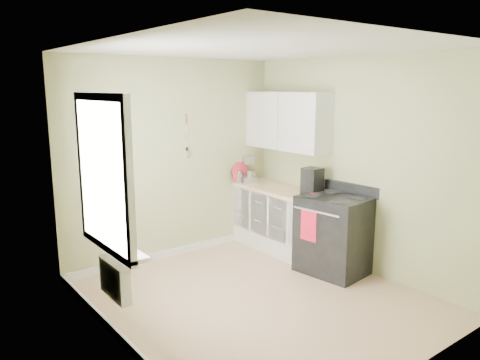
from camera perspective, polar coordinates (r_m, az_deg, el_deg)
floor at (r=5.37m, az=2.23°, el=-14.41°), size 3.20×3.60×0.02m
ceiling at (r=4.86m, az=2.49°, el=15.90°), size 3.20×3.60×0.02m
wall_back at (r=6.41m, az=-8.10°, el=2.48°), size 3.20×0.02×2.70m
wall_left at (r=4.12m, az=-15.12°, el=-2.73°), size 0.02×3.60×2.70m
wall_right at (r=6.08m, az=14.07°, el=1.78°), size 0.02×3.60×2.70m
base_cabinets at (r=6.72m, az=5.33°, el=-5.03°), size 0.60×1.60×0.87m
countertop at (r=6.60m, az=5.33°, el=-1.26°), size 0.64×1.60×0.04m
upper_cabinets at (r=6.63m, az=5.76°, el=7.18°), size 0.35×1.40×0.80m
window at (r=4.36m, az=-16.45°, el=0.66°), size 0.06×1.14×1.44m
window_sill at (r=4.55m, az=-15.12°, el=-7.56°), size 0.18×1.14×0.04m
radiator at (r=4.61m, az=-15.01°, el=-11.68°), size 0.12×0.50×0.35m
wall_utensils at (r=6.45m, az=-6.48°, el=4.51°), size 0.02×0.14×0.58m
stove at (r=6.05m, az=11.45°, el=-6.44°), size 0.80×0.88×1.11m
stand_mixer at (r=7.07m, az=0.89°, el=1.30°), size 0.33×0.39×0.43m
kettle at (r=6.97m, az=-0.14°, el=0.39°), size 0.18×0.11×0.18m
coffee_maker at (r=6.21m, az=8.78°, el=-0.30°), size 0.22×0.24×0.37m
red_tray at (r=6.97m, az=0.02°, el=0.94°), size 0.32×0.07×0.31m
jar at (r=6.01m, az=8.94°, el=-1.98°), size 0.08×0.08×0.09m
plant_a at (r=4.18m, az=-13.13°, el=-6.87°), size 0.17×0.17×0.27m
plant_b at (r=4.55m, az=-15.39°, el=-5.26°), size 0.16×0.19×0.31m
plant_c at (r=4.73m, az=-16.29°, el=-4.86°), size 0.18×0.18×0.28m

